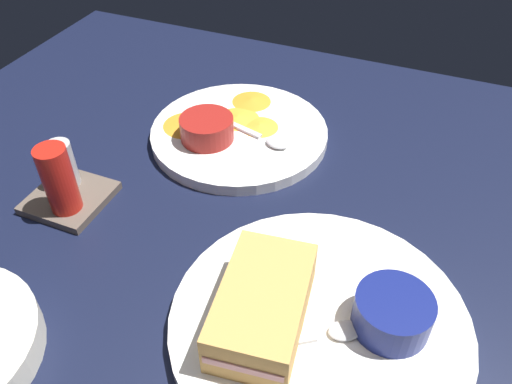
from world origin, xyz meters
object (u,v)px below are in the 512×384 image
plate_sandwich_main (319,323)px  condiment_caddy (63,182)px  ramekin_light_gravy (207,128)px  spoon_by_gravy_ramekin (269,140)px  spoon_by_dark_ramekin (331,333)px  ramekin_dark_sauce (393,312)px  sandwich_half_near (263,305)px  plate_chips_companion (239,134)px

plate_sandwich_main → condiment_caddy: 33.85cm
ramekin_light_gravy → spoon_by_gravy_ramekin: 8.52cm
spoon_by_dark_ramekin → condiment_caddy: bearing=79.2°
ramekin_dark_sauce → spoon_by_dark_ramekin: 5.91cm
ramekin_dark_sauce → ramekin_light_gravy: 35.33cm
sandwich_half_near → spoon_by_gravy_ramekin: 28.52cm
condiment_caddy → ramekin_dark_sauce: bearing=-95.0°
spoon_by_gravy_ramekin → condiment_caddy: bearing=135.7°
spoon_by_dark_ramekin → ramekin_light_gravy: (23.35, 24.34, 1.38)cm
sandwich_half_near → plate_sandwich_main: bearing=-64.6°
spoon_by_dark_ramekin → ramekin_dark_sauce: bearing=-55.7°
plate_chips_companion → plate_sandwich_main: bearing=-142.4°
sandwich_half_near → spoon_by_dark_ramekin: (0.95, -6.43, -2.04)cm
ramekin_dark_sauce → spoon_by_dark_ramekin: bearing=124.3°
ramekin_light_gravy → condiment_caddy: 19.70cm
plate_chips_companion → ramekin_light_gravy: (-3.71, 3.09, 2.55)cm
sandwich_half_near → spoon_by_dark_ramekin: bearing=-81.6°
plate_sandwich_main → spoon_by_gravy_ramekin: size_ratio=2.90×
plate_sandwich_main → sandwich_half_near: 6.32cm
spoon_by_gravy_ramekin → sandwich_half_near: bearing=-159.8°
sandwich_half_near → condiment_caddy: (7.63, 28.41, -0.59)cm
plate_sandwich_main → sandwich_half_near: sandwich_half_near is taller
ramekin_dark_sauce → spoon_by_dark_ramekin: ramekin_dark_sauce is taller
plate_sandwich_main → condiment_caddy: (5.29, 33.33, 2.61)cm
sandwich_half_near → spoon_by_gravy_ramekin: (26.69, 9.84, -2.04)cm
sandwich_half_near → spoon_by_gravy_ramekin: bearing=20.2°
ramekin_light_gravy → spoon_by_gravy_ramekin: size_ratio=0.73×
ramekin_dark_sauce → plate_chips_companion: (23.85, 25.94, -2.78)cm
spoon_by_gravy_ramekin → spoon_by_dark_ramekin: bearing=-147.7°
plate_chips_companion → condiment_caddy: bearing=146.3°
sandwich_half_near → spoon_by_gravy_ramekin: sandwich_half_near is taller
spoon_by_dark_ramekin → plate_chips_companion: (27.06, 21.25, -1.16)cm
ramekin_dark_sauce → condiment_caddy: size_ratio=0.76×
condiment_caddy → plate_chips_companion: bearing=-33.7°
plate_chips_companion → ramekin_light_gravy: size_ratio=3.40×
ramekin_dark_sauce → condiment_caddy: condiment_caddy is taller
spoon_by_dark_ramekin → plate_sandwich_main: bearing=47.4°
plate_sandwich_main → condiment_caddy: condiment_caddy is taller
ramekin_dark_sauce → ramekin_light_gravy: size_ratio=1.00×
spoon_by_gravy_ramekin → plate_sandwich_main: bearing=-148.8°
plate_sandwich_main → condiment_caddy: bearing=81.0°
plate_sandwich_main → ramekin_light_gravy: ramekin_light_gravy is taller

